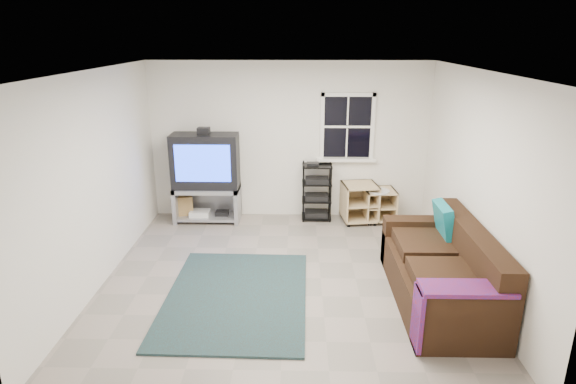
{
  "coord_description": "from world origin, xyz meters",
  "views": [
    {
      "loc": [
        0.15,
        -5.54,
        2.99
      ],
      "look_at": [
        0.02,
        0.4,
        1.04
      ],
      "focal_mm": 30.0,
      "sensor_mm": 36.0,
      "label": 1
    }
  ],
  "objects_px": {
    "side_table_left": "(359,201)",
    "sofa": "(442,273)",
    "side_table_right": "(379,202)",
    "tv_unit": "(206,170)",
    "av_rack": "(317,195)"
  },
  "relations": [
    {
      "from": "tv_unit",
      "to": "side_table_left",
      "type": "distance_m",
      "value": 2.58
    },
    {
      "from": "tv_unit",
      "to": "side_table_right",
      "type": "relative_size",
      "value": 2.76
    },
    {
      "from": "tv_unit",
      "to": "sofa",
      "type": "relative_size",
      "value": 0.73
    },
    {
      "from": "tv_unit",
      "to": "av_rack",
      "type": "height_order",
      "value": "tv_unit"
    },
    {
      "from": "tv_unit",
      "to": "side_table_right",
      "type": "distance_m",
      "value": 2.92
    },
    {
      "from": "side_table_left",
      "to": "sofa",
      "type": "xyz_separation_m",
      "value": [
        0.67,
        -2.55,
        0.0
      ]
    },
    {
      "from": "av_rack",
      "to": "side_table_right",
      "type": "relative_size",
      "value": 1.71
    },
    {
      "from": "side_table_left",
      "to": "sofa",
      "type": "height_order",
      "value": "sofa"
    },
    {
      "from": "side_table_left",
      "to": "side_table_right",
      "type": "bearing_deg",
      "value": 1.34
    },
    {
      "from": "tv_unit",
      "to": "av_rack",
      "type": "relative_size",
      "value": 1.62
    },
    {
      "from": "side_table_left",
      "to": "side_table_right",
      "type": "height_order",
      "value": "side_table_left"
    },
    {
      "from": "side_table_left",
      "to": "side_table_right",
      "type": "distance_m",
      "value": 0.34
    },
    {
      "from": "av_rack",
      "to": "sofa",
      "type": "height_order",
      "value": "sofa"
    },
    {
      "from": "side_table_right",
      "to": "sofa",
      "type": "bearing_deg",
      "value": -82.67
    },
    {
      "from": "tv_unit",
      "to": "side_table_left",
      "type": "bearing_deg",
      "value": 0.88
    }
  ]
}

